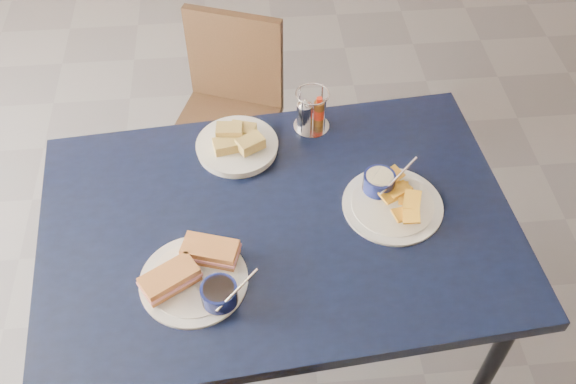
{
  "coord_description": "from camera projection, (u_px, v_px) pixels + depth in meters",
  "views": [
    {
      "loc": [
        -0.19,
        -1.24,
        2.12
      ],
      "look_at": [
        -0.09,
        -0.13,
        0.82
      ],
      "focal_mm": 40.0,
      "sensor_mm": 36.0,
      "label": 1
    }
  ],
  "objects": [
    {
      "name": "chair_far",
      "position": [
        223.0,
        101.0,
        2.5
      ],
      "size": [
        0.48,
        0.47,
        0.79
      ],
      "color": "black",
      "rests_on": "ground"
    },
    {
      "name": "bread_basket",
      "position": [
        237.0,
        144.0,
        1.89
      ],
      "size": [
        0.24,
        0.24,
        0.07
      ],
      "color": "white",
      "rests_on": "dining_table"
    },
    {
      "name": "condiment_caddy",
      "position": [
        310.0,
        113.0,
        1.93
      ],
      "size": [
        0.11,
        0.11,
        0.14
      ],
      "color": "silver",
      "rests_on": "dining_table"
    },
    {
      "name": "dining_table",
      "position": [
        279.0,
        235.0,
        1.78
      ],
      "size": [
        1.34,
        0.95,
        0.75
      ],
      "color": "black",
      "rests_on": "ground"
    },
    {
      "name": "ground",
      "position": [
        308.0,
        305.0,
        2.42
      ],
      "size": [
        6.0,
        6.0,
        0.0
      ],
      "primitive_type": "plane",
      "color": "#5A595F",
      "rests_on": "ground"
    },
    {
      "name": "sandwich_plate",
      "position": [
        197.0,
        275.0,
        1.59
      ],
      "size": [
        0.3,
        0.27,
        0.12
      ],
      "color": "white",
      "rests_on": "dining_table"
    },
    {
      "name": "plantain_plate",
      "position": [
        389.0,
        196.0,
        1.77
      ],
      "size": [
        0.28,
        0.28,
        0.12
      ],
      "color": "white",
      "rests_on": "dining_table"
    }
  ]
}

